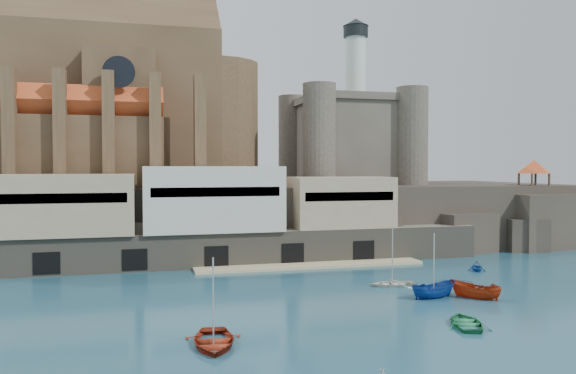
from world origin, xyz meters
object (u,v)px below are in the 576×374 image
Objects in this scene: church at (108,109)px; boat_0 at (213,346)px; castle_keep at (349,136)px; pavilion at (534,168)px; boat_2 at (434,298)px.

boat_0 is (9.87, -52.89, -22.13)m from church.
church is 40.39m from castle_keep.
pavilion reaches higher than boat_2.
pavilion is at bearing -13.48° from church.
pavilion is (66.13, -15.85, -9.40)m from church.
castle_keep is 5.76× the size of boat_2.
pavilion is at bearing -59.75° from boat_2.
boat_2 is (32.75, -43.59, -22.13)m from church.
pavilion is at bearing -30.18° from castle_keep.
church is 7.47× the size of boat_0.
boat_0 is (-30.33, -52.12, -18.31)m from castle_keep.
boat_2 is (-33.38, -27.73, -12.73)m from pavilion.
castle_keep reaches higher than boat_2.
church reaches higher than pavilion.
castle_keep is 63.02m from boat_0.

